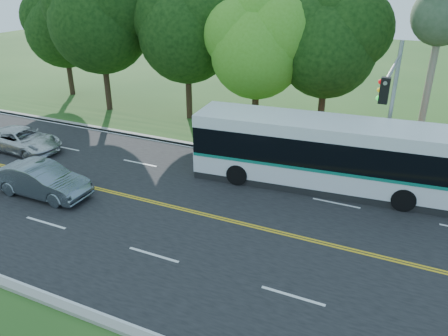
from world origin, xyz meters
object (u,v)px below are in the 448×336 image
at_px(sedan, 42,180).
at_px(transit_bus, 327,155).
at_px(suv, 23,140).
at_px(traffic_signal, 390,100).

bearing_deg(sedan, transit_bus, -62.34).
xyz_separation_m(transit_bus, suv, (-17.43, -2.89, -1.01)).
bearing_deg(traffic_signal, suv, -170.71).
xyz_separation_m(traffic_signal, transit_bus, (-2.45, -0.36, -2.96)).
bearing_deg(transit_bus, sedan, -156.32).
xyz_separation_m(sedan, suv, (-5.42, 3.75, -0.11)).
bearing_deg(suv, sedan, -123.33).
relative_size(traffic_signal, suv, 1.42).
bearing_deg(sedan, traffic_signal, -65.44).
distance_m(traffic_signal, sedan, 16.53).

